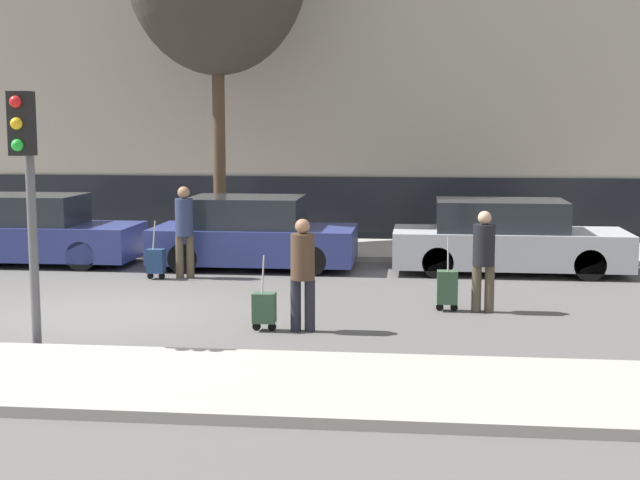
# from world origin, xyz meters

# --- Properties ---
(ground_plane) EXTENTS (80.00, 80.00, 0.00)m
(ground_plane) POSITION_xyz_m (0.00, 0.00, 0.00)
(ground_plane) COLOR #565451
(sidewalk_far) EXTENTS (28.00, 3.00, 0.12)m
(sidewalk_far) POSITION_xyz_m (0.00, 7.00, 0.06)
(sidewalk_far) COLOR #A39E93
(sidewalk_far) RESTS_ON ground_plane
(parked_car_0) EXTENTS (4.54, 1.74, 1.46)m
(parked_car_0) POSITION_xyz_m (-3.33, 4.53, 0.68)
(parked_car_0) COLOR navy
(parked_car_0) RESTS_ON ground_plane
(parked_car_1) EXTENTS (4.09, 1.89, 1.45)m
(parked_car_1) POSITION_xyz_m (1.45, 4.54, 0.67)
(parked_car_1) COLOR navy
(parked_car_1) RESTS_ON ground_plane
(parked_car_2) EXTENTS (4.55, 1.76, 1.44)m
(parked_car_2) POSITION_xyz_m (6.55, 4.50, 0.67)
(parked_car_2) COLOR #B7BABF
(parked_car_2) RESTS_ON ground_plane
(pedestrian_left) EXTENTS (0.34, 0.34, 1.75)m
(pedestrian_left) POSITION_xyz_m (0.40, 3.19, 1.00)
(pedestrian_left) COLOR #4C4233
(pedestrian_left) RESTS_ON ground_plane
(trolley_left) EXTENTS (0.34, 0.29, 1.11)m
(trolley_left) POSITION_xyz_m (-0.12, 2.99, 0.34)
(trolley_left) COLOR navy
(trolley_left) RESTS_ON ground_plane
(pedestrian_center) EXTENTS (0.35, 0.34, 1.61)m
(pedestrian_center) POSITION_xyz_m (3.20, -0.95, 0.91)
(pedestrian_center) COLOR #23232D
(pedestrian_center) RESTS_ON ground_plane
(trolley_center) EXTENTS (0.34, 0.29, 1.09)m
(trolley_center) POSITION_xyz_m (2.66, -0.97, 0.33)
(trolley_center) COLOR #335138
(trolley_center) RESTS_ON ground_plane
(pedestrian_right) EXTENTS (0.35, 0.34, 1.59)m
(pedestrian_right) POSITION_xyz_m (5.83, 0.66, 0.90)
(pedestrian_right) COLOR #4C4233
(pedestrian_right) RESTS_ON ground_plane
(trolley_right) EXTENTS (0.34, 0.29, 1.18)m
(trolley_right) POSITION_xyz_m (5.28, 0.67, 0.38)
(trolley_right) COLOR #335138
(trolley_right) RESTS_ON ground_plane
(traffic_light) EXTENTS (0.28, 0.47, 3.32)m
(traffic_light) POSITION_xyz_m (-0.15, -2.37, 2.38)
(traffic_light) COLOR #515154
(traffic_light) RESTS_ON ground_plane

